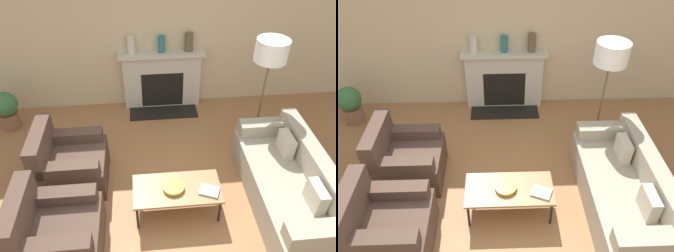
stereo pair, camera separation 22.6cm
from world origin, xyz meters
TOP-DOWN VIEW (x-y plane):
  - ground_plane at (0.00, 0.00)m, footprint 18.00×18.00m
  - wall_back at (0.00, 2.80)m, footprint 18.00×0.06m
  - fireplace at (0.17, 2.65)m, footprint 1.44×0.59m
  - couch at (1.57, 0.29)m, footprint 0.82×1.93m
  - armchair_near at (-1.21, -0.14)m, footprint 0.88×0.82m
  - armchair_far at (-1.21, 0.91)m, footprint 0.88×0.82m
  - coffee_table at (0.16, 0.29)m, footprint 1.06×0.53m
  - bowl at (0.12, 0.28)m, footprint 0.26×0.26m
  - book at (0.54, 0.20)m, footprint 0.28×0.25m
  - floor_lamp at (1.52, 1.47)m, footprint 0.43×0.43m
  - mantel_vase_left at (-0.32, 2.67)m, footprint 0.13×0.13m
  - mantel_vase_center_left at (0.18, 2.67)m, footprint 0.12×0.12m
  - mantel_vase_center_right at (0.63, 2.67)m, footprint 0.13×0.13m
  - potted_plant at (-2.38, 2.22)m, footprint 0.40×0.40m

SIDE VIEW (x-z plane):
  - ground_plane at x=0.00m, z-range 0.00..0.00m
  - couch at x=1.57m, z-range -0.08..0.70m
  - armchair_near at x=-1.21m, z-range -0.12..0.76m
  - armchair_far at x=-1.21m, z-range -0.12..0.76m
  - coffee_table at x=0.16m, z-range 0.17..0.56m
  - potted_plant at x=-2.38m, z-range 0.04..0.70m
  - book at x=0.54m, z-range 0.39..0.42m
  - bowl at x=0.12m, z-range 0.40..0.45m
  - fireplace at x=0.17m, z-range -0.01..1.02m
  - mantel_vase_center_left at x=0.18m, z-range 1.04..1.31m
  - mantel_vase_left at x=-0.32m, z-range 1.04..1.32m
  - mantel_vase_center_right at x=0.63m, z-range 1.04..1.34m
  - floor_lamp at x=1.52m, z-range 0.58..2.29m
  - wall_back at x=0.00m, z-range 0.00..2.90m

